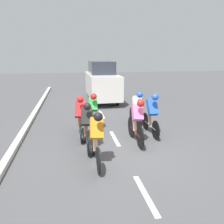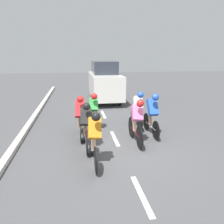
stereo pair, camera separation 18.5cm
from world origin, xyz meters
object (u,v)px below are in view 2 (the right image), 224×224
cyclist_black (86,124)px  cyclist_orange (94,137)px  cyclist_blue (152,113)px  support_car (105,82)px  cyclist_white (138,108)px  cyclist_red (80,115)px  cyclist_pink (137,120)px  cyclist_green (93,111)px

cyclist_black → cyclist_orange: size_ratio=1.03×
cyclist_blue → support_car: bearing=-82.3°
cyclist_white → support_car: support_car is taller
cyclist_red → cyclist_orange: 2.05m
cyclist_red → cyclist_white: cyclist_red is taller
cyclist_blue → cyclist_orange: 2.87m
cyclist_orange → support_car: size_ratio=0.37×
cyclist_red → support_car: support_car is taller
cyclist_pink → cyclist_green: bearing=-50.2°
cyclist_orange → cyclist_black: bearing=-81.1°
cyclist_blue → cyclist_red: (2.51, -0.18, -0.02)m
cyclist_green → cyclist_orange: (0.19, 2.75, 0.01)m
cyclist_black → cyclist_pink: cyclist_black is taller
cyclist_red → cyclist_white: bearing=-161.3°
cyclist_white → cyclist_orange: 3.39m
cyclist_green → support_car: 5.63m
cyclist_black → cyclist_orange: bearing=98.9°
cyclist_blue → cyclist_green: (2.00, -0.90, -0.06)m
cyclist_black → cyclist_pink: (-1.62, -0.17, 0.00)m
cyclist_pink → cyclist_orange: size_ratio=1.05×
cyclist_white → support_car: size_ratio=0.37×
cyclist_black → cyclist_red: cyclist_red is taller
cyclist_pink → cyclist_white: size_ratio=1.06×
cyclist_pink → cyclist_white: (-0.47, -1.55, -0.00)m
cyclist_white → cyclist_green: 1.73m
cyclist_white → cyclist_green: size_ratio=0.96×
cyclist_black → cyclist_red: (0.15, -0.96, 0.03)m
cyclist_black → cyclist_orange: 1.08m
cyclist_pink → cyclist_white: bearing=-106.9°
cyclist_blue → support_car: support_car is taller
cyclist_black → support_car: size_ratio=0.38×
cyclist_orange → support_car: (-1.33, -8.25, 0.41)m
cyclist_orange → support_car: support_car is taller
cyclist_black → cyclist_green: 1.72m
cyclist_pink → cyclist_red: cyclist_red is taller
cyclist_red → cyclist_orange: size_ratio=1.00×
cyclist_black → cyclist_white: bearing=-140.5°
support_car → cyclist_white: bearing=96.2°
cyclist_white → cyclist_orange: bearing=55.4°
cyclist_black → cyclist_orange: cyclist_black is taller
cyclist_green → cyclist_red: bearing=54.9°
cyclist_black → cyclist_red: 0.97m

